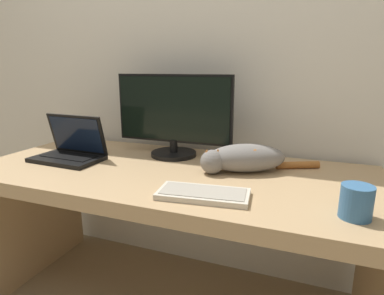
{
  "coord_description": "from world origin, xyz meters",
  "views": [
    {
      "loc": [
        0.58,
        -0.85,
        1.16
      ],
      "look_at": [
        0.12,
        0.36,
        0.84
      ],
      "focal_mm": 30.0,
      "sensor_mm": 36.0,
      "label": 1
    }
  ],
  "objects_px": {
    "monitor": "(173,116)",
    "laptop": "(70,151)",
    "coffee_mug": "(356,202)",
    "cat": "(243,158)",
    "external_keyboard": "(203,194)"
  },
  "relations": [
    {
      "from": "external_keyboard",
      "to": "cat",
      "type": "distance_m",
      "value": 0.34
    },
    {
      "from": "cat",
      "to": "laptop",
      "type": "bearing_deg",
      "value": 163.39
    },
    {
      "from": "cat",
      "to": "coffee_mug",
      "type": "xyz_separation_m",
      "value": [
        0.41,
        -0.32,
        -0.01
      ]
    },
    {
      "from": "external_keyboard",
      "to": "coffee_mug",
      "type": "distance_m",
      "value": 0.48
    },
    {
      "from": "monitor",
      "to": "coffee_mug",
      "type": "height_order",
      "value": "monitor"
    },
    {
      "from": "cat",
      "to": "external_keyboard",
      "type": "bearing_deg",
      "value": -126.44
    },
    {
      "from": "monitor",
      "to": "cat",
      "type": "bearing_deg",
      "value": -18.98
    },
    {
      "from": "laptop",
      "to": "external_keyboard",
      "type": "relative_size",
      "value": 1.02
    },
    {
      "from": "monitor",
      "to": "laptop",
      "type": "distance_m",
      "value": 0.54
    },
    {
      "from": "monitor",
      "to": "cat",
      "type": "distance_m",
      "value": 0.44
    },
    {
      "from": "laptop",
      "to": "cat",
      "type": "bearing_deg",
      "value": 10.47
    },
    {
      "from": "laptop",
      "to": "coffee_mug",
      "type": "xyz_separation_m",
      "value": [
        1.25,
        -0.2,
        0.01
      ]
    },
    {
      "from": "monitor",
      "to": "laptop",
      "type": "xyz_separation_m",
      "value": [
        -0.45,
        -0.25,
        -0.16
      ]
    },
    {
      "from": "laptop",
      "to": "cat",
      "type": "xyz_separation_m",
      "value": [
        0.84,
        0.12,
        0.02
      ]
    },
    {
      "from": "external_keyboard",
      "to": "coffee_mug",
      "type": "height_order",
      "value": "coffee_mug"
    }
  ]
}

